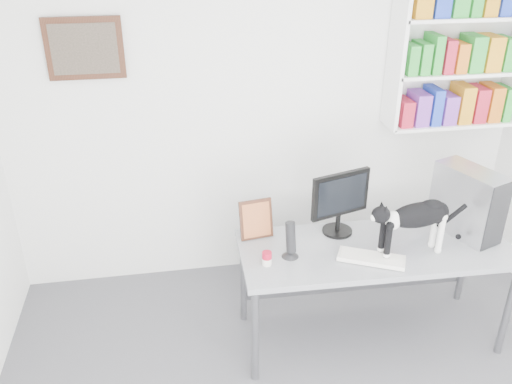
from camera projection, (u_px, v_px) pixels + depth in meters
room at (359, 258)px, 2.39m from camera, size 4.01×4.01×2.70m
bookshelf at (461, 45)px, 4.00m from camera, size 1.03×0.28×1.24m
wall_art at (85, 49)px, 3.67m from camera, size 0.52×0.04×0.42m
desk at (370, 292)px, 3.75m from camera, size 1.82×0.75×0.75m
monitor at (339, 203)px, 3.64m from camera, size 0.47×0.32×0.46m
keyboard at (371, 258)px, 3.43m from camera, size 0.45×0.33×0.03m
pc_tower at (467, 202)px, 3.64m from camera, size 0.36×0.51×0.47m
speaker at (291, 239)px, 3.42m from camera, size 0.14×0.14×0.26m
leaning_print at (256, 219)px, 3.63m from camera, size 0.24×0.12×0.28m
soup_can at (267, 258)px, 3.37m from camera, size 0.07×0.07×0.09m
cat at (415, 228)px, 3.42m from camera, size 0.63×0.24×0.38m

